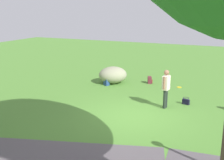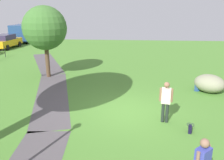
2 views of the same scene
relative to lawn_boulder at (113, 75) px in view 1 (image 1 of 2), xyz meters
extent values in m
plane|color=#4D8231|center=(-2.88, 4.45, -0.48)|extent=(48.00, 48.00, 0.00)
cube|color=#544D51|center=(-1.08, 8.45, -0.48)|extent=(8.13, 3.87, 0.01)
ellipsoid|color=gray|center=(0.00, 0.00, 0.00)|extent=(2.13, 2.15, 0.97)
cylinder|color=#222C25|center=(-3.78, 2.97, -0.07)|extent=(0.13, 0.13, 0.82)
cylinder|color=#222C25|center=(-3.81, 2.81, -0.07)|extent=(0.13, 0.13, 0.82)
cube|color=beige|center=(-3.79, 2.89, 0.65)|extent=(0.30, 0.39, 0.62)
cylinder|color=#906349|center=(-3.76, 3.11, 0.68)|extent=(0.08, 0.08, 0.55)
cylinder|color=#906349|center=(-3.83, 2.68, 0.68)|extent=(0.08, 0.08, 0.55)
sphere|color=#906349|center=(-3.79, 2.89, 1.10)|extent=(0.22, 0.22, 0.22)
cube|color=black|center=(-4.54, 2.05, -0.36)|extent=(0.34, 0.19, 0.24)
torus|color=black|center=(-4.54, 2.05, -0.18)|extent=(0.33, 0.33, 0.02)
cube|color=navy|center=(0.13, 0.60, -0.28)|extent=(0.34, 0.31, 0.40)
cube|color=navy|center=(0.07, 0.49, -0.36)|extent=(0.20, 0.14, 0.18)
cube|color=maroon|center=(-1.95, -0.83, -0.28)|extent=(0.30, 0.34, 0.40)
cube|color=maroon|center=(-2.07, -0.88, -0.36)|extent=(0.14, 0.20, 0.18)
cylinder|color=gold|center=(-3.69, -0.67, -0.47)|extent=(0.25, 0.25, 0.02)
camera|label=1|loc=(-6.56, 14.61, 3.77)|focal=45.93mm
camera|label=2|loc=(-12.50, 4.32, 3.95)|focal=37.56mm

